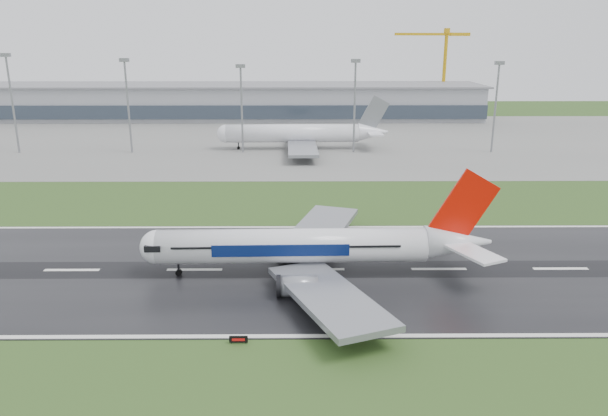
{
  "coord_description": "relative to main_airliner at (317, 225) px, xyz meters",
  "views": [
    {
      "loc": [
        37.26,
        -86.6,
        36.39
      ],
      "look_at": [
        37.98,
        12.0,
        7.0
      ],
      "focal_mm": 33.77,
      "sensor_mm": 36.0,
      "label": 1
    }
  ],
  "objects": [
    {
      "name": "ground",
      "position": [
        -39.94,
        1.86,
        -8.29
      ],
      "size": [
        520.0,
        520.0,
        0.0
      ],
      "primitive_type": "plane",
      "color": "#274419",
      "rests_on": "ground"
    },
    {
      "name": "runway",
      "position": [
        -39.94,
        1.86,
        -8.24
      ],
      "size": [
        400.0,
        45.0,
        0.1
      ],
      "primitive_type": "cube",
      "color": "black",
      "rests_on": "ground"
    },
    {
      "name": "apron",
      "position": [
        -39.94,
        126.86,
        -8.25
      ],
      "size": [
        400.0,
        130.0,
        0.08
      ],
      "primitive_type": "cube",
      "color": "slate",
      "rests_on": "ground"
    },
    {
      "name": "terminal",
      "position": [
        -39.94,
        186.86,
        -0.79
      ],
      "size": [
        240.0,
        36.0,
        15.0
      ],
      "primitive_type": "cube",
      "color": "gray",
      "rests_on": "ground"
    },
    {
      "name": "main_airliner",
      "position": [
        0.0,
        0.0,
        0.0
      ],
      "size": [
        56.54,
        53.96,
        16.37
      ],
      "primitive_type": null,
      "rotation": [
        0.0,
        0.0,
        0.02
      ],
      "color": "silver",
      "rests_on": "runway"
    },
    {
      "name": "parked_airliner",
      "position": [
        -2.72,
        107.77,
        0.43
      ],
      "size": [
        60.3,
        56.34,
        17.28
      ],
      "primitive_type": null,
      "rotation": [
        0.0,
        0.0,
        0.02
      ],
      "color": "silver",
      "rests_on": "apron"
    },
    {
      "name": "tower_crane",
      "position": [
        68.13,
        201.86,
        12.29
      ],
      "size": [
        39.66,
        16.42,
        41.16
      ],
      "primitive_type": null,
      "rotation": [
        0.0,
        0.0,
        0.35
      ],
      "color": "#C4900E",
      "rests_on": "ground"
    },
    {
      "name": "runway_sign",
      "position": [
        -10.34,
        -21.56,
        -7.77
      ],
      "size": [
        2.31,
        0.34,
        1.04
      ],
      "primitive_type": null,
      "rotation": [
        0.0,
        0.0,
        -0.03
      ],
      "color": "black",
      "rests_on": "ground"
    },
    {
      "name": "floodmast_1",
      "position": [
        -95.35,
        101.86,
        7.05
      ],
      "size": [
        0.64,
        0.64,
        30.68
      ],
      "primitive_type": "cylinder",
      "color": "gray",
      "rests_on": "ground"
    },
    {
      "name": "floodmast_2",
      "position": [
        -58.18,
        101.86,
        6.28
      ],
      "size": [
        0.64,
        0.64,
        29.13
      ],
      "primitive_type": "cylinder",
      "color": "gray",
      "rests_on": "ground"
    },
    {
      "name": "floodmast_3",
      "position": [
        -21.52,
        101.86,
        5.35
      ],
      "size": [
        0.64,
        0.64,
        27.27
      ],
      "primitive_type": "cylinder",
      "color": "gray",
      "rests_on": "ground"
    },
    {
      "name": "floodmast_4",
      "position": [
        15.08,
        101.86,
        6.15
      ],
      "size": [
        0.64,
        0.64,
        28.86
      ],
      "primitive_type": "cylinder",
      "color": "gray",
      "rests_on": "ground"
    },
    {
      "name": "floodmast_5",
      "position": [
        60.88,
        101.86,
        5.81
      ],
      "size": [
        0.64,
        0.64,
        28.2
      ],
      "primitive_type": "cylinder",
      "color": "gray",
      "rests_on": "ground"
    }
  ]
}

